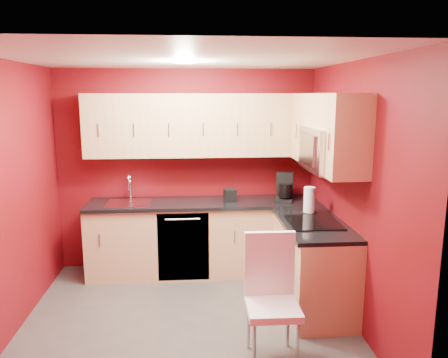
{
  "coord_description": "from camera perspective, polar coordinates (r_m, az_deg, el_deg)",
  "views": [
    {
      "loc": [
        0.04,
        -3.97,
        2.19
      ],
      "look_at": [
        0.4,
        0.55,
        1.31
      ],
      "focal_mm": 35.0,
      "sensor_mm": 36.0,
      "label": 1
    }
  ],
  "objects": [
    {
      "name": "floor",
      "position": [
        4.53,
        -4.71,
        -17.94
      ],
      "size": [
        3.2,
        3.2,
        0.0
      ],
      "primitive_type": "plane",
      "color": "#4A4845",
      "rests_on": "ground"
    },
    {
      "name": "ceiling",
      "position": [
        3.98,
        -5.3,
        15.44
      ],
      "size": [
        3.2,
        3.2,
        0.0
      ],
      "primitive_type": "plane",
      "rotation": [
        3.14,
        0.0,
        0.0
      ],
      "color": "white",
      "rests_on": "wall_back"
    },
    {
      "name": "wall_back",
      "position": [
        5.55,
        -4.87,
        1.21
      ],
      "size": [
        3.2,
        0.0,
        3.2
      ],
      "primitive_type": "plane",
      "rotation": [
        1.57,
        0.0,
        0.0
      ],
      "color": "maroon",
      "rests_on": "floor"
    },
    {
      "name": "wall_front",
      "position": [
        2.64,
        -5.23,
        -9.88
      ],
      "size": [
        3.2,
        0.0,
        3.2
      ],
      "primitive_type": "plane",
      "rotation": [
        -1.57,
        0.0,
        0.0
      ],
      "color": "maroon",
      "rests_on": "floor"
    },
    {
      "name": "wall_left",
      "position": [
        4.39,
        -26.36,
        -2.5
      ],
      "size": [
        0.0,
        3.0,
        3.0
      ],
      "primitive_type": "plane",
      "rotation": [
        1.57,
        0.0,
        1.57
      ],
      "color": "maroon",
      "rests_on": "floor"
    },
    {
      "name": "wall_right",
      "position": [
        4.36,
        16.54,
        -1.89
      ],
      "size": [
        0.0,
        3.0,
        3.0
      ],
      "primitive_type": "plane",
      "rotation": [
        1.57,
        0.0,
        -1.57
      ],
      "color": "maroon",
      "rests_on": "floor"
    },
    {
      "name": "base_cabinets_back",
      "position": [
        5.46,
        -2.63,
        -7.76
      ],
      "size": [
        2.8,
        0.6,
        0.87
      ],
      "primitive_type": "cube",
      "color": "tan",
      "rests_on": "floor"
    },
    {
      "name": "base_cabinets_right",
      "position": [
        4.73,
        11.45,
        -10.97
      ],
      "size": [
        0.6,
        1.3,
        0.87
      ],
      "primitive_type": "cube",
      "color": "tan",
      "rests_on": "floor"
    },
    {
      "name": "countertop_back",
      "position": [
        5.31,
        -2.67,
        -3.16
      ],
      "size": [
        2.8,
        0.63,
        0.04
      ],
      "primitive_type": "cube",
      "color": "black",
      "rests_on": "base_cabinets_back"
    },
    {
      "name": "countertop_right",
      "position": [
        4.57,
        11.53,
        -5.75
      ],
      "size": [
        0.63,
        1.27,
        0.04
      ],
      "primitive_type": "cube",
      "color": "black",
      "rests_on": "base_cabinets_right"
    },
    {
      "name": "upper_cabinets_back",
      "position": [
        5.3,
        -2.81,
        7.05
      ],
      "size": [
        2.8,
        0.35,
        0.75
      ],
      "primitive_type": "cube",
      "color": "tan",
      "rests_on": "wall_back"
    },
    {
      "name": "upper_cabinets_right",
      "position": [
        4.63,
        12.99,
        6.99
      ],
      "size": [
        0.35,
        1.55,
        0.75
      ],
      "color": "tan",
      "rests_on": "wall_right"
    },
    {
      "name": "microwave",
      "position": [
        4.41,
        13.4,
        3.81
      ],
      "size": [
        0.42,
        0.76,
        0.42
      ],
      "color": "silver",
      "rests_on": "upper_cabinets_right"
    },
    {
      "name": "cooktop",
      "position": [
        4.53,
        11.61,
        -5.57
      ],
      "size": [
        0.5,
        0.55,
        0.01
      ],
      "primitive_type": "cube",
      "color": "black",
      "rests_on": "countertop_right"
    },
    {
      "name": "sink",
      "position": [
        5.37,
        -12.34,
        -2.67
      ],
      "size": [
        0.52,
        0.42,
        0.35
      ],
      "color": "silver",
      "rests_on": "countertop_back"
    },
    {
      "name": "dishwasher_front",
      "position": [
        5.18,
        -5.32,
        -8.84
      ],
      "size": [
        0.6,
        0.02,
        0.82
      ],
      "primitive_type": "cube",
      "color": "black",
      "rests_on": "base_cabinets_back"
    },
    {
      "name": "downlight",
      "position": [
        4.28,
        -5.24,
        14.93
      ],
      "size": [
        0.2,
        0.2,
        0.01
      ],
      "primitive_type": "cylinder",
      "color": "white",
      "rests_on": "ceiling"
    },
    {
      "name": "coffee_maker",
      "position": [
        5.35,
        7.88,
        -1.08
      ],
      "size": [
        0.27,
        0.31,
        0.34
      ],
      "primitive_type": null,
      "rotation": [
        0.0,
        0.0,
        -0.27
      ],
      "color": "black",
      "rests_on": "countertop_back"
    },
    {
      "name": "napkin_holder",
      "position": [
        5.3,
        0.81,
        -2.14
      ],
      "size": [
        0.16,
        0.16,
        0.15
      ],
      "primitive_type": null,
      "rotation": [
        0.0,
        0.0,
        0.13
      ],
      "color": "black",
      "rests_on": "countertop_back"
    },
    {
      "name": "paper_towel",
      "position": [
        4.85,
        11.09,
        -2.73
      ],
      "size": [
        0.18,
        0.18,
        0.29
      ],
      "primitive_type": null,
      "rotation": [
        0.0,
        0.0,
        0.12
      ],
      "color": "silver",
      "rests_on": "countertop_right"
    },
    {
      "name": "dining_chair",
      "position": [
        3.72,
        6.37,
        -15.55
      ],
      "size": [
        0.43,
        0.45,
        1.06
      ],
      "primitive_type": null,
      "rotation": [
        0.0,
        0.0,
        -0.02
      ],
      "color": "white",
      "rests_on": "floor"
    }
  ]
}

